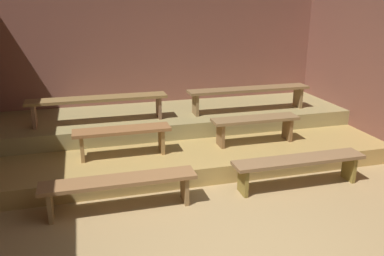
% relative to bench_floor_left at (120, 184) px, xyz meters
% --- Properties ---
extents(ground, '(6.88, 5.10, 0.08)m').
position_rel_bench_floor_left_xyz_m(ground, '(1.18, 0.93, -0.38)').
color(ground, '#A28557').
extents(wall_back, '(6.88, 0.06, 2.77)m').
position_rel_bench_floor_left_xyz_m(wall_back, '(1.18, 3.11, 1.05)').
color(wall_back, brown).
rests_on(wall_back, ground).
extents(wall_right, '(0.06, 5.10, 2.77)m').
position_rel_bench_floor_left_xyz_m(wall_right, '(4.26, 0.93, 1.05)').
color(wall_right, brown).
rests_on(wall_right, ground).
extents(platform_lower, '(6.08, 2.75, 0.26)m').
position_rel_bench_floor_left_xyz_m(platform_lower, '(1.18, 1.71, -0.21)').
color(platform_lower, tan).
rests_on(platform_lower, ground).
extents(platform_middle, '(6.08, 1.57, 0.26)m').
position_rel_bench_floor_left_xyz_m(platform_middle, '(1.18, 2.30, 0.05)').
color(platform_middle, '#968653').
rests_on(platform_middle, platform_lower).
extents(bench_floor_left, '(1.83, 0.33, 0.41)m').
position_rel_bench_floor_left_xyz_m(bench_floor_left, '(0.00, 0.00, 0.00)').
color(bench_floor_left, olive).
rests_on(bench_floor_left, ground).
extents(bench_floor_right, '(1.83, 0.33, 0.41)m').
position_rel_bench_floor_left_xyz_m(bench_floor_right, '(2.37, 0.00, 0.00)').
color(bench_floor_right, olive).
rests_on(bench_floor_right, ground).
extents(bench_lower_left, '(1.37, 0.33, 0.41)m').
position_rel_bench_floor_left_xyz_m(bench_lower_left, '(0.16, 1.09, 0.25)').
color(bench_lower_left, '#8F5E35').
rests_on(bench_lower_left, platform_lower).
extents(bench_lower_right, '(1.37, 0.33, 0.41)m').
position_rel_bench_floor_left_xyz_m(bench_lower_right, '(2.21, 1.09, 0.25)').
color(bench_lower_right, olive).
rests_on(bench_lower_right, platform_lower).
extents(bench_middle_left, '(2.19, 0.33, 0.41)m').
position_rel_bench_floor_left_xyz_m(bench_middle_left, '(-0.11, 2.00, 0.53)').
color(bench_middle_left, olive).
rests_on(bench_middle_left, platform_middle).
extents(bench_middle_right, '(2.19, 0.33, 0.41)m').
position_rel_bench_floor_left_xyz_m(bench_middle_right, '(2.48, 2.00, 0.53)').
color(bench_middle_right, olive).
rests_on(bench_middle_right, platform_middle).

